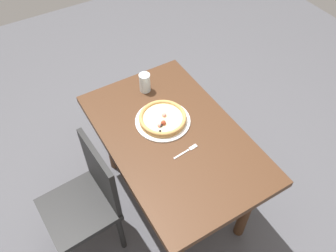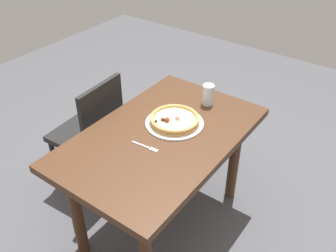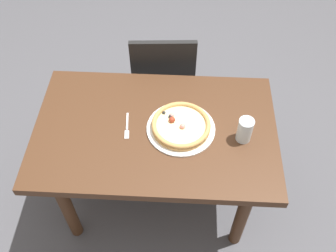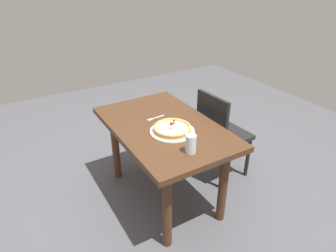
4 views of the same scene
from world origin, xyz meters
name	(u,v)px [view 1 (image 1 of 4)]	position (x,y,z in m)	size (l,w,h in m)	color
ground_plane	(172,196)	(0.00, 0.00, 0.00)	(6.00, 6.00, 0.00)	#4C4C51
dining_table	(173,146)	(0.00, 0.00, 0.62)	(1.22, 0.77, 0.72)	#472B19
chair_near	(87,200)	(0.00, -0.60, 0.48)	(0.42, 0.42, 0.88)	black
plate	(163,121)	(-0.13, 0.00, 0.73)	(0.34, 0.34, 0.01)	white
pizza	(163,118)	(-0.13, 0.00, 0.75)	(0.29, 0.29, 0.05)	tan
fork	(187,151)	(0.14, 0.01, 0.73)	(0.03, 0.17, 0.00)	silver
drinking_glass	(145,83)	(-0.43, 0.04, 0.79)	(0.07, 0.07, 0.13)	silver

